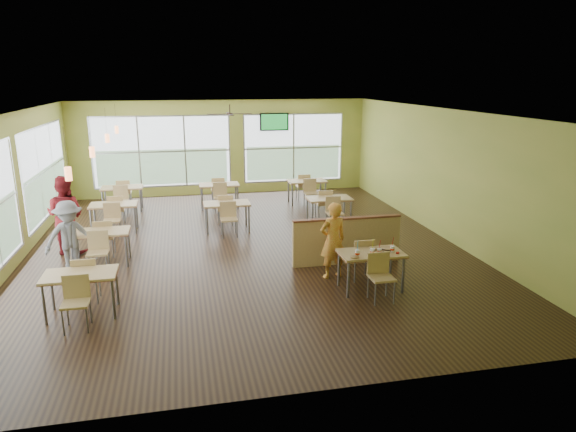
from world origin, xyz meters
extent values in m
plane|color=black|center=(0.00, 0.00, 0.00)|extent=(12.00, 12.00, 0.00)
plane|color=white|center=(0.00, 0.00, 3.20)|extent=(12.00, 12.00, 0.00)
cube|color=#B3B048|center=(0.00, 6.00, 1.60)|extent=(10.00, 0.04, 3.20)
cube|color=#B3B048|center=(0.00, -6.00, 1.60)|extent=(10.00, 0.04, 3.20)
cube|color=#B3B048|center=(-5.00, 0.00, 1.60)|extent=(0.04, 12.00, 3.20)
cube|color=#B3B048|center=(5.00, 0.00, 1.60)|extent=(0.04, 12.00, 3.20)
cube|color=white|center=(-4.98, 3.00, 1.53)|extent=(0.02, 4.50, 2.35)
cube|color=white|center=(-2.00, 5.98, 1.53)|extent=(4.50, 0.02, 2.35)
cube|color=white|center=(2.50, 5.98, 1.53)|extent=(3.50, 0.02, 2.35)
cube|color=#B7BABC|center=(-4.97, 0.50, 0.35)|extent=(0.04, 9.40, 0.05)
cube|color=#B7BABC|center=(0.25, 5.97, 0.35)|extent=(8.00, 0.04, 0.05)
cube|color=#D4B672|center=(2.00, -3.00, 0.73)|extent=(1.20, 0.70, 0.04)
cube|color=brown|center=(2.00, -3.00, 0.70)|extent=(1.22, 0.71, 0.01)
cylinder|color=slate|center=(1.46, -3.29, 0.35)|extent=(0.05, 0.05, 0.71)
cylinder|color=slate|center=(2.54, -3.29, 0.35)|extent=(0.05, 0.05, 0.71)
cylinder|color=slate|center=(1.46, -2.71, 0.35)|extent=(0.05, 0.05, 0.71)
cylinder|color=slate|center=(2.54, -2.71, 0.35)|extent=(0.05, 0.05, 0.71)
cube|color=#D4B672|center=(2.00, -2.45, 0.45)|extent=(0.42, 0.42, 0.04)
cube|color=#D4B672|center=(2.00, -2.26, 0.67)|extent=(0.42, 0.04, 0.40)
cube|color=#D4B672|center=(2.00, -3.55, 0.45)|extent=(0.42, 0.42, 0.04)
cube|color=#D4B672|center=(2.00, -3.74, 0.67)|extent=(0.42, 0.04, 0.40)
cube|color=#D4B672|center=(2.00, -1.55, 0.50)|extent=(2.40, 0.12, 1.00)
cube|color=brown|center=(2.00, -1.55, 1.02)|extent=(2.40, 0.14, 0.04)
cube|color=#D4B672|center=(-3.20, -3.00, 0.73)|extent=(1.20, 0.70, 0.04)
cube|color=brown|center=(-3.20, -3.00, 0.70)|extent=(1.22, 0.71, 0.01)
cylinder|color=slate|center=(-3.74, -3.29, 0.35)|extent=(0.05, 0.05, 0.71)
cylinder|color=slate|center=(-2.66, -3.29, 0.35)|extent=(0.05, 0.05, 0.71)
cylinder|color=slate|center=(-3.74, -2.71, 0.35)|extent=(0.05, 0.05, 0.71)
cylinder|color=slate|center=(-2.66, -2.71, 0.35)|extent=(0.05, 0.05, 0.71)
cube|color=#D4B672|center=(-3.20, -2.45, 0.45)|extent=(0.42, 0.42, 0.04)
cube|color=#D4B672|center=(-3.20, -2.26, 0.67)|extent=(0.42, 0.04, 0.40)
cube|color=#D4B672|center=(-3.20, -3.55, 0.45)|extent=(0.42, 0.42, 0.04)
cube|color=#D4B672|center=(-3.20, -3.74, 0.67)|extent=(0.42, 0.04, 0.40)
cube|color=#D4B672|center=(-3.20, -0.50, 0.73)|extent=(1.20, 0.70, 0.04)
cube|color=brown|center=(-3.20, -0.50, 0.70)|extent=(1.22, 0.71, 0.01)
cylinder|color=slate|center=(-3.74, -0.79, 0.35)|extent=(0.05, 0.05, 0.71)
cylinder|color=slate|center=(-2.66, -0.79, 0.35)|extent=(0.05, 0.05, 0.71)
cylinder|color=slate|center=(-3.74, -0.21, 0.35)|extent=(0.05, 0.05, 0.71)
cylinder|color=slate|center=(-2.66, -0.21, 0.35)|extent=(0.05, 0.05, 0.71)
cube|color=#D4B672|center=(-3.20, 0.05, 0.45)|extent=(0.42, 0.42, 0.04)
cube|color=#D4B672|center=(-3.20, 0.24, 0.67)|extent=(0.42, 0.04, 0.40)
cube|color=#D4B672|center=(-3.20, -1.05, 0.45)|extent=(0.42, 0.42, 0.04)
cube|color=#D4B672|center=(-3.20, -1.24, 0.67)|extent=(0.42, 0.04, 0.40)
cube|color=#D4B672|center=(-3.20, 2.00, 0.73)|extent=(1.20, 0.70, 0.04)
cube|color=brown|center=(-3.20, 2.00, 0.70)|extent=(1.22, 0.71, 0.01)
cylinder|color=slate|center=(-3.74, 1.71, 0.35)|extent=(0.05, 0.05, 0.71)
cylinder|color=slate|center=(-2.66, 1.71, 0.35)|extent=(0.05, 0.05, 0.71)
cylinder|color=slate|center=(-3.74, 2.29, 0.35)|extent=(0.05, 0.05, 0.71)
cylinder|color=slate|center=(-2.66, 2.29, 0.35)|extent=(0.05, 0.05, 0.71)
cube|color=#D4B672|center=(-3.20, 2.55, 0.45)|extent=(0.42, 0.42, 0.04)
cube|color=#D4B672|center=(-3.20, 2.74, 0.67)|extent=(0.42, 0.04, 0.40)
cube|color=#D4B672|center=(-3.20, 1.45, 0.45)|extent=(0.42, 0.42, 0.04)
cube|color=#D4B672|center=(-3.20, 1.26, 0.67)|extent=(0.42, 0.04, 0.40)
cube|color=#D4B672|center=(-3.20, 4.20, 0.73)|extent=(1.20, 0.70, 0.04)
cube|color=brown|center=(-3.20, 4.20, 0.70)|extent=(1.22, 0.71, 0.01)
cylinder|color=slate|center=(-3.74, 3.91, 0.35)|extent=(0.05, 0.05, 0.71)
cylinder|color=slate|center=(-2.66, 3.91, 0.35)|extent=(0.05, 0.05, 0.71)
cylinder|color=slate|center=(-3.74, 4.49, 0.35)|extent=(0.05, 0.05, 0.71)
cylinder|color=slate|center=(-2.66, 4.49, 0.35)|extent=(0.05, 0.05, 0.71)
cube|color=#D4B672|center=(-3.20, 4.75, 0.45)|extent=(0.42, 0.42, 0.04)
cube|color=#D4B672|center=(-3.20, 4.94, 0.67)|extent=(0.42, 0.04, 0.40)
cube|color=#D4B672|center=(-3.20, 3.65, 0.45)|extent=(0.42, 0.42, 0.04)
cube|color=#D4B672|center=(-3.20, 3.46, 0.67)|extent=(0.42, 0.04, 0.40)
cube|color=#D4B672|center=(-0.30, 1.50, 0.73)|extent=(1.20, 0.70, 0.04)
cube|color=brown|center=(-0.30, 1.50, 0.70)|extent=(1.22, 0.71, 0.01)
cylinder|color=slate|center=(-0.84, 1.21, 0.35)|extent=(0.05, 0.05, 0.71)
cylinder|color=slate|center=(0.24, 1.21, 0.35)|extent=(0.05, 0.05, 0.71)
cylinder|color=slate|center=(-0.84, 1.79, 0.35)|extent=(0.05, 0.05, 0.71)
cylinder|color=slate|center=(0.24, 1.79, 0.35)|extent=(0.05, 0.05, 0.71)
cube|color=#D4B672|center=(-0.30, 2.05, 0.45)|extent=(0.42, 0.42, 0.04)
cube|color=#D4B672|center=(-0.30, 2.24, 0.67)|extent=(0.42, 0.04, 0.40)
cube|color=#D4B672|center=(-0.30, 0.95, 0.45)|extent=(0.42, 0.42, 0.04)
cube|color=#D4B672|center=(-0.30, 0.76, 0.67)|extent=(0.42, 0.04, 0.40)
cube|color=#D4B672|center=(-0.30, 4.00, 0.73)|extent=(1.20, 0.70, 0.04)
cube|color=brown|center=(-0.30, 4.00, 0.70)|extent=(1.22, 0.71, 0.01)
cylinder|color=slate|center=(-0.84, 3.71, 0.35)|extent=(0.05, 0.05, 0.71)
cylinder|color=slate|center=(0.24, 3.71, 0.35)|extent=(0.05, 0.05, 0.71)
cylinder|color=slate|center=(-0.84, 4.29, 0.35)|extent=(0.05, 0.05, 0.71)
cylinder|color=slate|center=(0.24, 4.29, 0.35)|extent=(0.05, 0.05, 0.71)
cube|color=#D4B672|center=(-0.30, 4.55, 0.45)|extent=(0.42, 0.42, 0.04)
cube|color=#D4B672|center=(-0.30, 4.74, 0.67)|extent=(0.42, 0.04, 0.40)
cube|color=#D4B672|center=(-0.30, 3.45, 0.45)|extent=(0.42, 0.42, 0.04)
cube|color=#D4B672|center=(-0.30, 3.26, 0.67)|extent=(0.42, 0.04, 0.40)
cube|color=#D4B672|center=(2.50, 1.50, 0.73)|extent=(1.20, 0.70, 0.04)
cube|color=brown|center=(2.50, 1.50, 0.70)|extent=(1.22, 0.71, 0.01)
cylinder|color=slate|center=(1.96, 1.21, 0.35)|extent=(0.05, 0.05, 0.71)
cylinder|color=slate|center=(3.04, 1.21, 0.35)|extent=(0.05, 0.05, 0.71)
cylinder|color=slate|center=(1.96, 1.79, 0.35)|extent=(0.05, 0.05, 0.71)
cylinder|color=slate|center=(3.04, 1.79, 0.35)|extent=(0.05, 0.05, 0.71)
cube|color=#D4B672|center=(2.50, 2.05, 0.45)|extent=(0.42, 0.42, 0.04)
cube|color=#D4B672|center=(2.50, 2.24, 0.67)|extent=(0.42, 0.04, 0.40)
cube|color=#D4B672|center=(2.50, 0.95, 0.45)|extent=(0.42, 0.42, 0.04)
cube|color=#D4B672|center=(2.50, 0.76, 0.67)|extent=(0.42, 0.04, 0.40)
cube|color=#D4B672|center=(2.50, 4.00, 0.73)|extent=(1.20, 0.70, 0.04)
cube|color=brown|center=(2.50, 4.00, 0.70)|extent=(1.22, 0.71, 0.01)
cylinder|color=slate|center=(1.96, 3.71, 0.35)|extent=(0.05, 0.05, 0.71)
cylinder|color=slate|center=(3.04, 3.71, 0.35)|extent=(0.05, 0.05, 0.71)
cylinder|color=slate|center=(1.96, 4.29, 0.35)|extent=(0.05, 0.05, 0.71)
cylinder|color=slate|center=(3.04, 4.29, 0.35)|extent=(0.05, 0.05, 0.71)
cube|color=#D4B672|center=(2.50, 4.55, 0.45)|extent=(0.42, 0.42, 0.04)
cube|color=#D4B672|center=(2.50, 4.74, 0.67)|extent=(0.42, 0.04, 0.40)
cube|color=#D4B672|center=(2.50, 3.45, 0.45)|extent=(0.42, 0.42, 0.04)
cube|color=#D4B672|center=(2.50, 3.26, 0.67)|extent=(0.42, 0.04, 0.40)
cylinder|color=#2D2119|center=(-3.20, -3.00, 2.85)|extent=(0.01, 0.01, 0.70)
cylinder|color=#F6884A|center=(-3.20, -3.00, 2.45)|extent=(0.11, 0.11, 0.22)
cylinder|color=#2D2119|center=(-3.20, -0.50, 2.85)|extent=(0.01, 0.01, 0.70)
cylinder|color=#F6884A|center=(-3.20, -0.50, 2.45)|extent=(0.11, 0.11, 0.22)
cylinder|color=#2D2119|center=(-3.20, 2.00, 2.85)|extent=(0.01, 0.01, 0.70)
cylinder|color=#F6884A|center=(-3.20, 2.00, 2.45)|extent=(0.11, 0.11, 0.22)
cylinder|color=#2D2119|center=(-3.20, 4.20, 2.85)|extent=(0.01, 0.01, 0.70)
cylinder|color=#F6884A|center=(-3.20, 4.20, 2.45)|extent=(0.11, 0.11, 0.22)
cylinder|color=#2D2119|center=(0.00, 3.00, 3.08)|extent=(0.03, 0.03, 0.24)
cylinder|color=#2D2119|center=(0.00, 3.00, 2.94)|extent=(0.16, 0.16, 0.06)
cube|color=#2D2119|center=(0.35, 3.00, 2.94)|extent=(0.55, 0.10, 0.01)
cube|color=#2D2119|center=(0.00, 3.35, 2.94)|extent=(0.10, 0.55, 0.01)
cube|color=#2D2119|center=(-0.35, 3.00, 2.94)|extent=(0.55, 0.10, 0.01)
cube|color=#2D2119|center=(0.00, 2.65, 2.94)|extent=(0.10, 0.55, 0.01)
cube|color=black|center=(1.80, 5.90, 2.45)|extent=(1.00, 0.06, 0.60)
cube|color=#1D8A34|center=(1.80, 5.87, 2.45)|extent=(0.90, 0.01, 0.52)
imported|color=#CD4C16|center=(1.47, -2.26, 0.78)|extent=(0.64, 0.49, 1.57)
imported|color=maroon|center=(-4.07, 0.46, 0.91)|extent=(1.06, 0.95, 1.81)
imported|color=slate|center=(-3.74, -0.91, 0.77)|extent=(1.13, 0.87, 1.54)
cone|color=white|center=(1.65, -3.20, 0.81)|extent=(0.09, 0.09, 0.12)
cylinder|color=red|center=(1.65, -3.20, 0.81)|extent=(0.09, 0.09, 0.04)
cylinder|color=white|center=(1.65, -3.20, 0.88)|extent=(0.10, 0.10, 0.01)
cylinder|color=#218BDE|center=(1.65, -3.20, 0.99)|extent=(0.02, 0.06, 0.22)
cone|color=white|center=(1.96, -3.17, 0.81)|extent=(0.09, 0.09, 0.12)
cylinder|color=red|center=(1.96, -3.17, 0.81)|extent=(0.09, 0.09, 0.04)
cylinder|color=white|center=(1.96, -3.17, 0.88)|extent=(0.10, 0.10, 0.01)
cylinder|color=#E1F51D|center=(1.96, -3.17, 0.99)|extent=(0.02, 0.06, 0.22)
cone|color=white|center=(2.10, -3.15, 0.80)|extent=(0.08, 0.08, 0.11)
cylinder|color=red|center=(2.10, -3.15, 0.81)|extent=(0.07, 0.07, 0.03)
cylinder|color=white|center=(2.10, -3.15, 0.86)|extent=(0.08, 0.08, 0.01)
cylinder|color=red|center=(2.10, -3.15, 0.95)|extent=(0.02, 0.05, 0.19)
cone|color=white|center=(2.39, -3.08, 0.81)|extent=(0.09, 0.09, 0.11)
cylinder|color=red|center=(2.39, -3.08, 0.81)|extent=(0.08, 0.08, 0.03)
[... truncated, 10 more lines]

